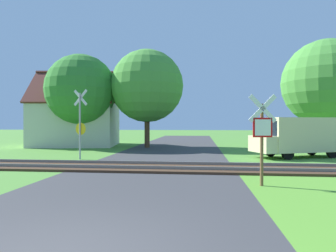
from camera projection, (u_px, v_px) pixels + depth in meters
road_asphalt at (103, 218)px, 6.05m from camera, size 6.78×80.00×0.01m
rail_track at (154, 167)px, 12.68m from camera, size 60.00×2.60×0.22m
stop_sign_near at (262, 133)px, 9.14m from camera, size 0.87×0.20×2.82m
crossing_sign_far at (80, 122)px, 15.93m from camera, size 0.85×0.27×3.73m
house at (77, 122)px, 25.81m from camera, size 7.70×7.17×6.43m
tree_far at (326, 83)px, 24.95m from camera, size 7.19×7.19×8.89m
tree_left at (81, 90)px, 23.55m from camera, size 5.54×5.54×7.33m
tree_center at (147, 86)px, 23.60m from camera, size 5.72×5.72×7.73m
mail_truck at (298, 135)px, 16.86m from camera, size 5.24×3.51×2.24m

